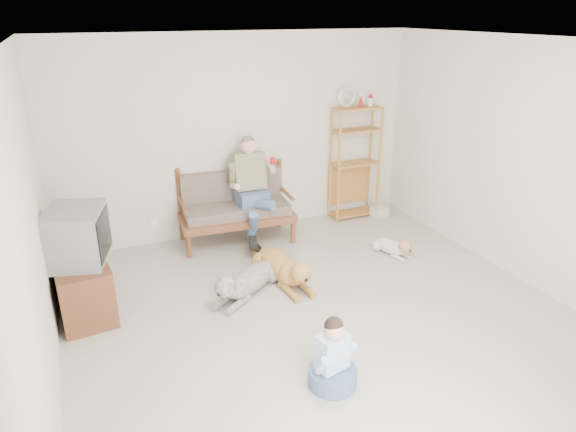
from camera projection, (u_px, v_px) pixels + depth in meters
name	position (u px, v px, depth m)	size (l,w,h in m)	color
floor	(333.00, 329.00, 5.09)	(5.50, 5.50, 0.00)	beige
ceiling	(344.00, 42.00, 4.08)	(5.50, 5.50, 0.00)	white
wall_back	(240.00, 136.00, 6.93)	(5.00, 5.00, 0.00)	beige
wall_left	(30.00, 249.00, 3.67)	(5.50, 5.50, 0.00)	beige
wall_right	(542.00, 169.00, 5.51)	(5.50, 5.50, 0.00)	beige
loveseat	(235.00, 206.00, 6.91)	(1.55, 0.82, 0.95)	brown
man	(253.00, 198.00, 6.71)	(0.54, 0.78, 1.26)	slate
etagere	(355.00, 162.00, 7.57)	(0.74, 0.32, 1.95)	#BB7F3A
book_stack	(379.00, 212.00, 7.83)	(0.24, 0.18, 0.15)	silver
tv_stand	(82.00, 288.00, 5.24)	(0.58, 0.94, 0.60)	brown
crt_tv	(77.00, 235.00, 5.06)	(0.68, 0.77, 0.54)	slate
wall_outlet	(154.00, 223.00, 6.85)	(0.12, 0.02, 0.08)	white
golden_retriever	(284.00, 268.00, 5.93)	(0.41, 1.34, 0.41)	#A37B38
shaggy_dog	(246.00, 281.00, 5.66)	(1.05, 0.85, 0.38)	silver
terrier	(394.00, 247.00, 6.59)	(0.31, 0.71, 0.27)	silver
child	(333.00, 361.00, 4.25)	(0.41, 0.41, 0.65)	slate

